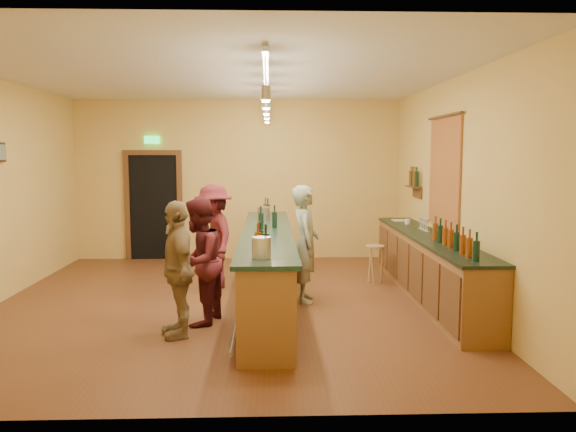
{
  "coord_description": "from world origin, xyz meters",
  "views": [
    {
      "loc": [
        0.62,
        -7.86,
        2.13
      ],
      "look_at": [
        0.9,
        0.2,
        1.23
      ],
      "focal_mm": 35.0,
      "sensor_mm": 36.0,
      "label": 1
    }
  ],
  "objects_px": {
    "tasting_bar": "(267,261)",
    "customer_c": "(214,236)",
    "bartender": "(305,244)",
    "back_counter": "(429,266)",
    "customer_b": "(178,269)",
    "bar_stool": "(375,254)",
    "customer_a": "(198,262)"
  },
  "relations": [
    {
      "from": "tasting_bar",
      "to": "customer_c",
      "type": "relative_size",
      "value": 3.08
    },
    {
      "from": "tasting_bar",
      "to": "bartender",
      "type": "xyz_separation_m",
      "value": [
        0.55,
        0.08,
        0.23
      ]
    },
    {
      "from": "back_counter",
      "to": "bartender",
      "type": "distance_m",
      "value": 1.86
    },
    {
      "from": "back_counter",
      "to": "customer_b",
      "type": "height_order",
      "value": "customer_b"
    },
    {
      "from": "bar_stool",
      "to": "bartender",
      "type": "bearing_deg",
      "value": -138.51
    },
    {
      "from": "tasting_bar",
      "to": "bar_stool",
      "type": "relative_size",
      "value": 8.06
    },
    {
      "from": "customer_b",
      "to": "customer_c",
      "type": "xyz_separation_m",
      "value": [
        0.19,
        2.38,
        0.03
      ]
    },
    {
      "from": "bartender",
      "to": "customer_c",
      "type": "relative_size",
      "value": 1.02
    },
    {
      "from": "tasting_bar",
      "to": "customer_c",
      "type": "bearing_deg",
      "value": 130.85
    },
    {
      "from": "back_counter",
      "to": "customer_a",
      "type": "xyz_separation_m",
      "value": [
        -3.23,
        -1.14,
        0.31
      ]
    },
    {
      "from": "customer_a",
      "to": "customer_b",
      "type": "height_order",
      "value": "customer_b"
    },
    {
      "from": "customer_a",
      "to": "customer_c",
      "type": "xyz_separation_m",
      "value": [
        0.01,
        1.93,
        0.03
      ]
    },
    {
      "from": "back_counter",
      "to": "customer_c",
      "type": "xyz_separation_m",
      "value": [
        -3.22,
        0.79,
        0.34
      ]
    },
    {
      "from": "back_counter",
      "to": "tasting_bar",
      "type": "height_order",
      "value": "tasting_bar"
    },
    {
      "from": "back_counter",
      "to": "customer_a",
      "type": "bearing_deg",
      "value": -160.59
    },
    {
      "from": "customer_b",
      "to": "customer_c",
      "type": "relative_size",
      "value": 0.96
    },
    {
      "from": "bartender",
      "to": "tasting_bar",
      "type": "bearing_deg",
      "value": 98.22
    },
    {
      "from": "bar_stool",
      "to": "tasting_bar",
      "type": "bearing_deg",
      "value": -146.72
    },
    {
      "from": "bar_stool",
      "to": "customer_b",
      "type": "bearing_deg",
      "value": -137.48
    },
    {
      "from": "bartender",
      "to": "customer_c",
      "type": "bearing_deg",
      "value": 56.95
    },
    {
      "from": "customer_b",
      "to": "bartender",
      "type": "bearing_deg",
      "value": 115.3
    },
    {
      "from": "bartender",
      "to": "customer_b",
      "type": "relative_size",
      "value": 1.05
    },
    {
      "from": "tasting_bar",
      "to": "bar_stool",
      "type": "xyz_separation_m",
      "value": [
        1.77,
        1.16,
        -0.12
      ]
    },
    {
      "from": "back_counter",
      "to": "bar_stool",
      "type": "bearing_deg",
      "value": 121.96
    },
    {
      "from": "back_counter",
      "to": "tasting_bar",
      "type": "bearing_deg",
      "value": -175.65
    },
    {
      "from": "customer_b",
      "to": "customer_a",
      "type": "bearing_deg",
      "value": 139.79
    },
    {
      "from": "bartender",
      "to": "back_counter",
      "type": "bearing_deg",
      "value": -87.46
    },
    {
      "from": "customer_a",
      "to": "customer_b",
      "type": "relative_size",
      "value": 1.0
    },
    {
      "from": "back_counter",
      "to": "bar_stool",
      "type": "height_order",
      "value": "back_counter"
    },
    {
      "from": "tasting_bar",
      "to": "customer_b",
      "type": "height_order",
      "value": "customer_b"
    },
    {
      "from": "back_counter",
      "to": "customer_c",
      "type": "bearing_deg",
      "value": 166.16
    },
    {
      "from": "back_counter",
      "to": "tasting_bar",
      "type": "relative_size",
      "value": 0.89
    }
  ]
}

